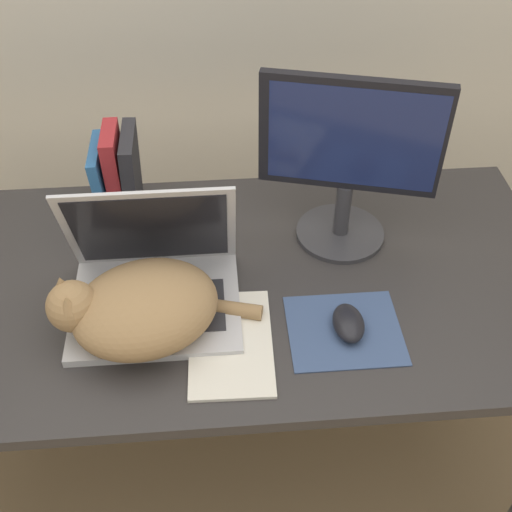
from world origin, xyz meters
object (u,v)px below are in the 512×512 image
(cat, at_px, (139,308))
(computer_mouse, at_px, (348,323))
(external_monitor, at_px, (349,158))
(book_row, at_px, (118,176))
(laptop, at_px, (154,282))
(notepad, at_px, (232,343))

(cat, xyz_separation_m, computer_mouse, (0.41, -0.03, -0.05))
(external_monitor, relative_size, book_row, 1.76)
(cat, distance_m, external_monitor, 0.54)
(laptop, distance_m, computer_mouse, 0.41)
(external_monitor, distance_m, book_row, 0.54)
(external_monitor, relative_size, notepad, 1.47)
(laptop, xyz_separation_m, computer_mouse, (0.39, -0.12, -0.03))
(cat, distance_m, computer_mouse, 0.42)
(book_row, distance_m, notepad, 0.51)
(cat, bearing_deg, computer_mouse, -4.00)
(book_row, bearing_deg, laptop, -73.70)
(external_monitor, distance_m, notepad, 0.46)
(laptop, height_order, computer_mouse, laptop)
(laptop, xyz_separation_m, cat, (-0.02, -0.09, 0.02))
(computer_mouse, relative_size, book_row, 0.44)
(external_monitor, bearing_deg, book_row, 165.95)
(book_row, xyz_separation_m, notepad, (0.24, -0.44, -0.10))
(external_monitor, height_order, book_row, external_monitor)
(book_row, relative_size, notepad, 0.84)
(computer_mouse, xyz_separation_m, notepad, (-0.23, -0.02, -0.02))
(laptop, relative_size, notepad, 1.27)
(computer_mouse, xyz_separation_m, book_row, (-0.48, 0.42, 0.09))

